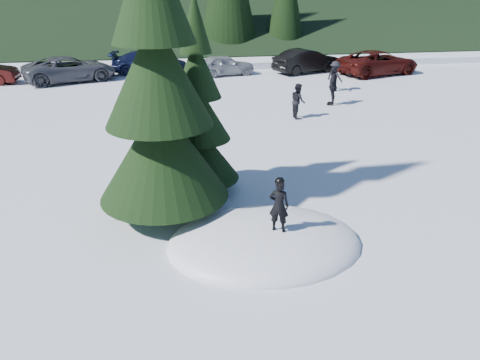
{
  "coord_description": "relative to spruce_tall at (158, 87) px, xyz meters",
  "views": [
    {
      "loc": [
        -2.05,
        -9.07,
        5.6
      ],
      "look_at": [
        -0.37,
        1.22,
        1.1
      ],
      "focal_mm": 35.0,
      "sensor_mm": 36.0,
      "label": 1
    }
  ],
  "objects": [
    {
      "name": "ground",
      "position": [
        2.2,
        -1.8,
        -3.32
      ],
      "size": [
        200.0,
        200.0,
        0.0
      ],
      "primitive_type": "plane",
      "color": "white",
      "rests_on": "ground"
    },
    {
      "name": "snow_mound",
      "position": [
        2.2,
        -1.8,
        -3.32
      ],
      "size": [
        4.48,
        3.52,
        0.96
      ],
      "primitive_type": "ellipsoid",
      "color": "white",
      "rests_on": "ground"
    },
    {
      "name": "spruce_tall",
      "position": [
        0.0,
        0.0,
        0.0
      ],
      "size": [
        3.2,
        3.2,
        8.6
      ],
      "color": "black",
      "rests_on": "ground"
    },
    {
      "name": "spruce_short",
      "position": [
        1.0,
        1.4,
        -1.22
      ],
      "size": [
        2.2,
        2.2,
        5.37
      ],
      "color": "black",
      "rests_on": "ground"
    },
    {
      "name": "child_skier",
      "position": [
        2.44,
        -2.05,
        -2.24
      ],
      "size": [
        0.52,
        0.44,
        1.19
      ],
      "primitive_type": "imported",
      "rotation": [
        0.0,
        0.0,
        2.71
      ],
      "color": "black",
      "rests_on": "snow_mound"
    },
    {
      "name": "adult_0",
      "position": [
        5.8,
        8.32,
        -2.57
      ],
      "size": [
        0.59,
        0.75,
        1.5
      ],
      "primitive_type": "imported",
      "rotation": [
        0.0,
        0.0,
        1.61
      ],
      "color": "black",
      "rests_on": "ground"
    },
    {
      "name": "adult_1",
      "position": [
        8.07,
        10.29,
        -2.43
      ],
      "size": [
        0.85,
        1.13,
        1.78
      ],
      "primitive_type": "imported",
      "rotation": [
        0.0,
        0.0,
        4.26
      ],
      "color": "black",
      "rests_on": "ground"
    },
    {
      "name": "adult_2",
      "position": [
        9.21,
        13.16,
        -2.53
      ],
      "size": [
        0.98,
        1.18,
        1.58
      ],
      "primitive_type": "imported",
      "rotation": [
        0.0,
        0.0,
        2.03
      ],
      "color": "black",
      "rests_on": "ground"
    },
    {
      "name": "car_2",
      "position": [
        -5.25,
        18.08,
        -2.59
      ],
      "size": [
        5.76,
        4.11,
        1.46
      ],
      "primitive_type": "imported",
      "rotation": [
        0.0,
        0.0,
        1.93
      ],
      "color": "#47484E",
      "rests_on": "ground"
    },
    {
      "name": "car_3",
      "position": [
        -0.65,
        19.82,
        -2.62
      ],
      "size": [
        5.05,
        2.61,
        1.4
      ],
      "primitive_type": "imported",
      "rotation": [
        0.0,
        0.0,
        1.43
      ],
      "color": "black",
      "rests_on": "ground"
    },
    {
      "name": "car_4",
      "position": [
        3.92,
        18.5,
        -2.68
      ],
      "size": [
        3.99,
        2.29,
        1.28
      ],
      "primitive_type": "imported",
      "rotation": [
        0.0,
        0.0,
        1.79
      ],
      "color": "gray",
      "rests_on": "ground"
    },
    {
      "name": "car_5",
      "position": [
        9.29,
        18.64,
        -2.58
      ],
      "size": [
        4.72,
        3.08,
        1.47
      ],
      "primitive_type": "imported",
      "rotation": [
        0.0,
        0.0,
        1.95
      ],
      "color": "black",
      "rests_on": "ground"
    },
    {
      "name": "car_6",
      "position": [
        13.54,
        17.29,
        -2.58
      ],
      "size": [
        5.82,
        3.91,
        1.48
      ],
      "primitive_type": "imported",
      "rotation": [
        0.0,
        0.0,
        1.87
      ],
      "color": "#3E0E0B",
      "rests_on": "ground"
    }
  ]
}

